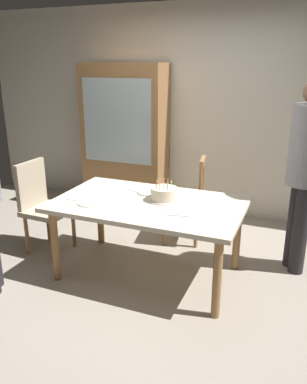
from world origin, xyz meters
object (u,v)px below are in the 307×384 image
(birthday_cake, at_px, (164,194))
(plate_far_side, at_px, (149,193))
(dining_table, at_px, (148,210))
(person_guest, at_px, (305,168))
(plate_near_celebrant, at_px, (90,203))
(chair_spindle_back, at_px, (186,201))
(chair_upholstered, at_px, (41,202))
(china_cabinet, at_px, (125,138))

(birthday_cake, xyz_separation_m, plate_far_side, (-0.20, 0.14, -0.05))
(dining_table, relative_size, birthday_cake, 6.00)
(dining_table, bearing_deg, person_guest, 26.03)
(plate_near_celebrant, xyz_separation_m, plate_far_side, (0.38, 0.46, 0.00))
(birthday_cake, distance_m, person_guest, 1.28)
(dining_table, xyz_separation_m, plate_far_side, (-0.08, 0.23, 0.08))
(chair_spindle_back, relative_size, person_guest, 0.54)
(chair_spindle_back, distance_m, chair_upholstered, 1.53)
(dining_table, bearing_deg, chair_upholstered, 177.26)
(birthday_cake, relative_size, chair_upholstered, 0.29)
(plate_far_side, relative_size, china_cabinet, 0.12)
(chair_spindle_back, height_order, person_guest, person_guest)
(birthday_cake, distance_m, plate_near_celebrant, 0.66)
(plate_near_celebrant, height_order, chair_upholstered, chair_upholstered)
(birthday_cake, xyz_separation_m, china_cabinet, (-1.10, 1.47, 0.17))
(birthday_cake, distance_m, china_cabinet, 1.84)
(plate_far_side, bearing_deg, plate_near_celebrant, -129.56)
(dining_table, height_order, birthday_cake, birthday_cake)
(chair_spindle_back, bearing_deg, china_cabinet, 146.19)
(plate_far_side, bearing_deg, chair_spindle_back, 73.76)
(dining_table, distance_m, person_guest, 1.45)
(person_guest, bearing_deg, china_cabinet, 157.29)
(dining_table, distance_m, birthday_cake, 0.20)
(china_cabinet, bearing_deg, birthday_cake, -53.08)
(chair_spindle_back, bearing_deg, plate_far_side, -106.24)
(plate_near_celebrant, distance_m, person_guest, 1.94)
(dining_table, xyz_separation_m, birthday_cake, (0.11, 0.09, 0.14))
(chair_spindle_back, xyz_separation_m, chair_upholstered, (-1.32, -0.78, 0.07))
(plate_near_celebrant, xyz_separation_m, chair_upholstered, (-0.77, 0.29, -0.19))
(plate_far_side, height_order, person_guest, person_guest)
(chair_spindle_back, height_order, chair_upholstered, same)
(plate_near_celebrant, distance_m, chair_upholstered, 0.84)
(dining_table, distance_m, chair_upholstered, 1.24)
(dining_table, xyz_separation_m, plate_near_celebrant, (-0.46, -0.23, 0.08))
(birthday_cake, bearing_deg, plate_near_celebrant, -150.97)
(chair_upholstered, relative_size, china_cabinet, 0.50)
(chair_upholstered, bearing_deg, person_guest, 12.61)
(person_guest, bearing_deg, chair_upholstered, -167.39)
(china_cabinet, bearing_deg, chair_upholstered, -99.16)
(plate_near_celebrant, height_order, person_guest, person_guest)
(chair_upholstered, bearing_deg, china_cabinet, 80.84)
(plate_near_celebrant, bearing_deg, person_guest, 26.11)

